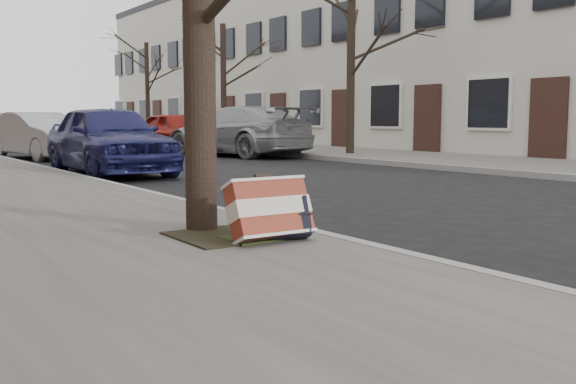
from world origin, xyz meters
TOP-DOWN VIEW (x-y plane):
  - ground at (0.00, 0.00)m, footprint 120.00×120.00m
  - far_sidewalk at (7.80, 15.00)m, footprint 4.00×70.00m
  - house_far at (13.15, 16.00)m, footprint 6.70×40.00m
  - dirt_patch at (-2.00, 1.20)m, footprint 0.85×0.85m
  - suitcase_red at (-1.84, 0.81)m, footprint 0.67×0.38m
  - suitcase_navy at (-1.75, 0.79)m, footprint 0.55×0.40m
  - car_near_front at (-0.31, 8.92)m, footprint 1.70×4.12m
  - car_near_mid at (-0.20, 14.75)m, footprint 2.15×4.05m
  - car_far_front at (4.91, 12.93)m, footprint 2.90×5.28m
  - car_far_back at (4.71, 17.54)m, footprint 2.20×4.12m
  - tree_far_a at (7.20, 10.52)m, footprint 0.23×0.23m
  - tree_far_b at (7.20, 17.84)m, footprint 0.22×0.22m
  - tree_far_c at (7.20, 25.12)m, footprint 0.20×0.20m

SIDE VIEW (x-z plane):
  - ground at x=0.00m, z-range 0.00..0.00m
  - far_sidewalk at x=7.80m, z-range 0.00..0.12m
  - dirt_patch at x=-2.00m, z-range 0.12..0.14m
  - suitcase_navy at x=-1.75m, z-range 0.12..0.50m
  - suitcase_red at x=-1.84m, z-range 0.12..0.63m
  - car_near_mid at x=-0.20m, z-range 0.00..1.27m
  - car_far_back at x=4.71m, z-range 0.00..1.33m
  - car_near_front at x=-0.31m, z-range 0.00..1.39m
  - car_far_front at x=4.91m, z-range 0.00..1.45m
  - tree_far_b at x=7.20m, z-range 0.12..4.57m
  - tree_far_c at x=7.20m, z-range 0.12..4.59m
  - tree_far_a at x=7.20m, z-range 0.12..5.32m
  - house_far at x=13.15m, z-range 0.00..7.20m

